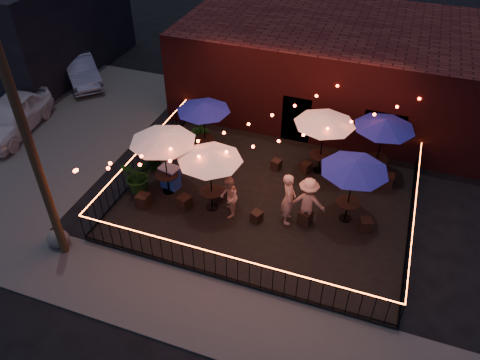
{
  "coord_description": "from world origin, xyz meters",
  "views": [
    {
      "loc": [
        3.5,
        -10.5,
        11.28
      ],
      "look_at": [
        -0.86,
        1.56,
        1.08
      ],
      "focal_mm": 35.0,
      "sensor_mm": 36.0,
      "label": 1
    }
  ],
  "objects_px": {
    "utility_pole": "(31,150)",
    "cafe_table_4": "(355,167)",
    "boulder": "(58,238)",
    "cafe_table_0": "(162,138)",
    "cafe_table_3": "(325,120)",
    "cafe_table_2": "(210,157)",
    "cafe_table_1": "(203,107)",
    "cooler": "(170,177)",
    "cafe_table_5": "(385,124)"
  },
  "relations": [
    {
      "from": "cafe_table_4",
      "to": "boulder",
      "type": "distance_m",
      "value": 9.86
    },
    {
      "from": "cafe_table_1",
      "to": "cafe_table_2",
      "type": "bearing_deg",
      "value": -62.95
    },
    {
      "from": "cafe_table_1",
      "to": "cafe_table_5",
      "type": "relative_size",
      "value": 0.97
    },
    {
      "from": "cafe_table_4",
      "to": "cooler",
      "type": "height_order",
      "value": "cafe_table_4"
    },
    {
      "from": "utility_pole",
      "to": "boulder",
      "type": "bearing_deg",
      "value": 152.07
    },
    {
      "from": "cafe_table_0",
      "to": "cafe_table_3",
      "type": "height_order",
      "value": "cafe_table_0"
    },
    {
      "from": "utility_pole",
      "to": "cafe_table_1",
      "type": "bearing_deg",
      "value": 71.15
    },
    {
      "from": "utility_pole",
      "to": "cafe_table_2",
      "type": "relative_size",
      "value": 2.96
    },
    {
      "from": "utility_pole",
      "to": "cafe_table_4",
      "type": "distance_m",
      "value": 9.57
    },
    {
      "from": "cafe_table_2",
      "to": "cafe_table_4",
      "type": "height_order",
      "value": "cafe_table_4"
    },
    {
      "from": "cafe_table_1",
      "to": "boulder",
      "type": "relative_size",
      "value": 3.05
    },
    {
      "from": "cafe_table_0",
      "to": "cafe_table_2",
      "type": "xyz_separation_m",
      "value": [
        1.87,
        -0.3,
        -0.12
      ]
    },
    {
      "from": "cafe_table_2",
      "to": "cafe_table_0",
      "type": "bearing_deg",
      "value": 171.01
    },
    {
      "from": "cafe_table_0",
      "to": "boulder",
      "type": "relative_size",
      "value": 3.11
    },
    {
      "from": "cafe_table_5",
      "to": "cooler",
      "type": "bearing_deg",
      "value": -154.29
    },
    {
      "from": "cafe_table_4",
      "to": "cooler",
      "type": "bearing_deg",
      "value": -175.78
    },
    {
      "from": "cafe_table_2",
      "to": "cooler",
      "type": "xyz_separation_m",
      "value": [
        -1.89,
        0.55,
        -1.76
      ]
    },
    {
      "from": "utility_pole",
      "to": "cooler",
      "type": "height_order",
      "value": "utility_pole"
    },
    {
      "from": "cafe_table_2",
      "to": "boulder",
      "type": "bearing_deg",
      "value": -141.01
    },
    {
      "from": "utility_pole",
      "to": "cafe_table_5",
      "type": "bearing_deg",
      "value": 39.69
    },
    {
      "from": "cafe_table_1",
      "to": "cooler",
      "type": "relative_size",
      "value": 2.76
    },
    {
      "from": "cafe_table_4",
      "to": "cafe_table_5",
      "type": "xyz_separation_m",
      "value": [
        0.62,
        2.93,
        -0.01
      ]
    },
    {
      "from": "cafe_table_1",
      "to": "cafe_table_2",
      "type": "xyz_separation_m",
      "value": [
        1.54,
        -3.01,
        0.09
      ]
    },
    {
      "from": "cafe_table_2",
      "to": "cafe_table_3",
      "type": "height_order",
      "value": "cafe_table_3"
    },
    {
      "from": "utility_pole",
      "to": "cooler",
      "type": "xyz_separation_m",
      "value": [
        1.85,
        4.0,
        -3.39
      ]
    },
    {
      "from": "cafe_table_2",
      "to": "cafe_table_4",
      "type": "bearing_deg",
      "value": 12.64
    },
    {
      "from": "cafe_table_1",
      "to": "cafe_table_5",
      "type": "height_order",
      "value": "cafe_table_5"
    },
    {
      "from": "cafe_table_3",
      "to": "cooler",
      "type": "height_order",
      "value": "cafe_table_3"
    },
    {
      "from": "cafe_table_4",
      "to": "utility_pole",
      "type": "bearing_deg",
      "value": -151.68
    },
    {
      "from": "cafe_table_0",
      "to": "cafe_table_5",
      "type": "relative_size",
      "value": 0.99
    },
    {
      "from": "cafe_table_4",
      "to": "cooler",
      "type": "relative_size",
      "value": 2.86
    },
    {
      "from": "cafe_table_3",
      "to": "boulder",
      "type": "height_order",
      "value": "cafe_table_3"
    },
    {
      "from": "cafe_table_2",
      "to": "utility_pole",
      "type": "bearing_deg",
      "value": -137.34
    },
    {
      "from": "cafe_table_5",
      "to": "cooler",
      "type": "relative_size",
      "value": 2.83
    },
    {
      "from": "cafe_table_2",
      "to": "cafe_table_5",
      "type": "relative_size",
      "value": 1.05
    },
    {
      "from": "utility_pole",
      "to": "cafe_table_2",
      "type": "height_order",
      "value": "utility_pole"
    },
    {
      "from": "utility_pole",
      "to": "cafe_table_2",
      "type": "bearing_deg",
      "value": 42.66
    },
    {
      "from": "cafe_table_1",
      "to": "boulder",
      "type": "height_order",
      "value": "cafe_table_1"
    },
    {
      "from": "cooler",
      "to": "cafe_table_0",
      "type": "bearing_deg",
      "value": -72.79
    },
    {
      "from": "cafe_table_3",
      "to": "cafe_table_4",
      "type": "bearing_deg",
      "value": -58.54
    },
    {
      "from": "cafe_table_3",
      "to": "cafe_table_5",
      "type": "xyz_separation_m",
      "value": [
        2.08,
        0.54,
        -0.05
      ]
    },
    {
      "from": "cafe_table_0",
      "to": "boulder",
      "type": "distance_m",
      "value": 4.73
    },
    {
      "from": "cafe_table_1",
      "to": "cafe_table_4",
      "type": "xyz_separation_m",
      "value": [
        6.09,
        -1.99,
        0.11
      ]
    },
    {
      "from": "cafe_table_0",
      "to": "cooler",
      "type": "height_order",
      "value": "cafe_table_0"
    },
    {
      "from": "utility_pole",
      "to": "boulder",
      "type": "xyz_separation_m",
      "value": [
        -0.31,
        0.17,
        -3.68
      ]
    },
    {
      "from": "cafe_table_3",
      "to": "cafe_table_4",
      "type": "distance_m",
      "value": 2.8
    },
    {
      "from": "cafe_table_2",
      "to": "cafe_table_3",
      "type": "relative_size",
      "value": 1.08
    },
    {
      "from": "cooler",
      "to": "boulder",
      "type": "relative_size",
      "value": 1.11
    },
    {
      "from": "cafe_table_5",
      "to": "boulder",
      "type": "bearing_deg",
      "value": -141.92
    },
    {
      "from": "cafe_table_3",
      "to": "boulder",
      "type": "bearing_deg",
      "value": -136.88
    }
  ]
}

